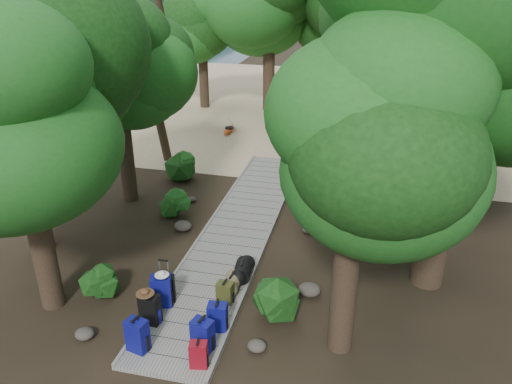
% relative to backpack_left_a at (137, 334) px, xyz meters
% --- Properties ---
extents(ground, '(120.00, 120.00, 0.00)m').
position_rel_backpack_left_a_xyz_m(ground, '(0.66, 4.45, -0.52)').
color(ground, '#302218').
rests_on(ground, ground).
extents(sand_beach, '(40.00, 22.00, 0.02)m').
position_rel_backpack_left_a_xyz_m(sand_beach, '(0.66, 20.45, -0.51)').
color(sand_beach, tan).
rests_on(sand_beach, ground).
extents(distant_hill, '(32.00, 16.00, 12.00)m').
position_rel_backpack_left_a_xyz_m(distant_hill, '(-39.34, 52.45, -0.52)').
color(distant_hill, black).
rests_on(distant_hill, ground).
extents(boardwalk, '(2.00, 12.00, 0.12)m').
position_rel_backpack_left_a_xyz_m(boardwalk, '(0.66, 5.45, -0.46)').
color(boardwalk, gray).
rests_on(boardwalk, ground).
extents(backpack_left_a, '(0.49, 0.39, 0.80)m').
position_rel_backpack_left_a_xyz_m(backpack_left_a, '(0.00, 0.00, 0.00)').
color(backpack_left_a, '#080D77').
rests_on(backpack_left_a, boardwalk).
extents(backpack_left_b, '(0.44, 0.33, 0.78)m').
position_rel_backpack_left_a_xyz_m(backpack_left_b, '(-0.11, 0.86, -0.01)').
color(backpack_left_b, black).
rests_on(backpack_left_b, boardwalk).
extents(backpack_left_c, '(0.53, 0.44, 0.85)m').
position_rel_backpack_left_a_xyz_m(backpack_left_c, '(-0.11, 1.50, 0.03)').
color(backpack_left_c, '#080D77').
rests_on(backpack_left_c, boardwalk).
extents(backpack_right_a, '(0.38, 0.30, 0.62)m').
position_rel_backpack_left_a_xyz_m(backpack_right_a, '(1.36, -0.15, -0.09)').
color(backpack_right_a, maroon).
rests_on(backpack_right_a, boardwalk).
extents(backpack_right_b, '(0.49, 0.40, 0.77)m').
position_rel_backpack_left_a_xyz_m(backpack_right_b, '(1.28, 0.33, -0.01)').
color(backpack_right_b, '#080D77').
rests_on(backpack_right_b, boardwalk).
extents(backpack_right_c, '(0.44, 0.34, 0.71)m').
position_rel_backpack_left_a_xyz_m(backpack_right_c, '(1.39, 0.98, -0.05)').
color(backpack_right_c, '#080D77').
rests_on(backpack_right_c, boardwalk).
extents(backpack_right_d, '(0.40, 0.31, 0.57)m').
position_rel_backpack_left_a_xyz_m(backpack_right_d, '(1.28, 1.94, -0.12)').
color(backpack_right_d, '#3F3E17').
rests_on(backpack_right_d, boardwalk).
extents(duffel_right_khaki, '(0.45, 0.61, 0.38)m').
position_rel_backpack_left_a_xyz_m(duffel_right_khaki, '(1.30, 2.44, -0.21)').
color(duffel_right_khaki, olive).
rests_on(duffel_right_khaki, boardwalk).
extents(duffel_right_black, '(0.49, 0.72, 0.43)m').
position_rel_backpack_left_a_xyz_m(duffel_right_black, '(1.43, 2.97, -0.18)').
color(duffel_right_black, black).
rests_on(duffel_right_black, boardwalk).
extents(suitcase_on_boardwalk, '(0.48, 0.35, 0.66)m').
position_rel_backpack_left_a_xyz_m(suitcase_on_boardwalk, '(-0.08, 1.66, -0.07)').
color(suitcase_on_boardwalk, black).
rests_on(suitcase_on_boardwalk, boardwalk).
extents(lone_suitcase_on_sand, '(0.46, 0.31, 0.68)m').
position_rel_backpack_left_a_xyz_m(lone_suitcase_on_sand, '(1.02, 12.23, -0.16)').
color(lone_suitcase_on_sand, black).
rests_on(lone_suitcase_on_sand, sand_beach).
extents(hat_brown, '(0.40, 0.40, 0.12)m').
position_rel_backpack_left_a_xyz_m(hat_brown, '(-0.16, 0.82, 0.44)').
color(hat_brown, '#51351E').
rests_on(hat_brown, backpack_left_b).
extents(hat_white, '(0.32, 0.32, 0.11)m').
position_rel_backpack_left_a_xyz_m(hat_white, '(-0.04, 1.45, 0.51)').
color(hat_white, silver).
rests_on(hat_white, backpack_left_c).
extents(kayak, '(0.73, 3.02, 0.30)m').
position_rel_backpack_left_a_xyz_m(kayak, '(-2.26, 14.64, -0.35)').
color(kayak, '#AD370E').
rests_on(kayak, sand_beach).
extents(sun_lounger, '(0.55, 1.64, 0.52)m').
position_rel_backpack_left_a_xyz_m(sun_lounger, '(3.41, 13.83, -0.24)').
color(sun_lounger, silver).
rests_on(sun_lounger, sand_beach).
extents(tree_right_a, '(4.36, 4.36, 7.26)m').
position_rel_backpack_left_a_xyz_m(tree_right_a, '(4.00, 1.18, 3.11)').
color(tree_right_a, black).
rests_on(tree_right_a, ground).
extents(tree_right_b, '(6.22, 6.22, 11.10)m').
position_rel_backpack_left_a_xyz_m(tree_right_b, '(5.95, 4.04, 5.03)').
color(tree_right_b, black).
rests_on(tree_right_b, ground).
extents(tree_right_c, '(5.14, 5.14, 8.90)m').
position_rel_backpack_left_a_xyz_m(tree_right_c, '(4.60, 6.82, 3.93)').
color(tree_right_c, black).
rests_on(tree_right_c, ground).
extents(tree_right_d, '(5.47, 5.47, 10.02)m').
position_rel_backpack_left_a_xyz_m(tree_right_d, '(5.90, 8.58, 4.49)').
color(tree_right_d, black).
rests_on(tree_right_d, ground).
extents(tree_right_e, '(5.45, 5.45, 9.80)m').
position_rel_backpack_left_a_xyz_m(tree_right_e, '(4.41, 11.50, 4.38)').
color(tree_right_e, black).
rests_on(tree_right_e, ground).
extents(tree_right_f, '(5.19, 5.19, 9.27)m').
position_rel_backpack_left_a_xyz_m(tree_right_f, '(7.26, 14.10, 4.11)').
color(tree_right_f, black).
rests_on(tree_right_f, ground).
extents(tree_left_a, '(4.47, 4.47, 7.45)m').
position_rel_backpack_left_a_xyz_m(tree_left_a, '(-2.69, 1.07, 3.21)').
color(tree_left_a, black).
rests_on(tree_left_a, ground).
extents(tree_left_b, '(5.22, 5.22, 9.40)m').
position_rel_backpack_left_a_xyz_m(tree_left_b, '(-4.50, 3.29, 4.18)').
color(tree_left_b, black).
rests_on(tree_left_b, ground).
extents(tree_left_c, '(4.10, 4.10, 7.14)m').
position_rel_backpack_left_a_xyz_m(tree_left_c, '(-3.53, 6.84, 3.05)').
color(tree_left_c, black).
rests_on(tree_left_c, ground).
extents(tree_back_a, '(5.14, 5.14, 8.89)m').
position_rel_backpack_left_a_xyz_m(tree_back_a, '(-1.27, 18.99, 3.92)').
color(tree_back_a, black).
rests_on(tree_back_a, ground).
extents(tree_back_b, '(4.90, 4.90, 8.75)m').
position_rel_backpack_left_a_xyz_m(tree_back_b, '(2.45, 20.11, 3.86)').
color(tree_back_b, black).
rests_on(tree_back_b, ground).
extents(tree_back_c, '(4.55, 4.55, 8.18)m').
position_rel_backpack_left_a_xyz_m(tree_back_c, '(5.35, 19.65, 3.57)').
color(tree_back_c, black).
rests_on(tree_back_c, ground).
extents(tree_back_d, '(4.38, 4.38, 7.30)m').
position_rel_backpack_left_a_xyz_m(tree_back_d, '(-4.84, 18.73, 3.13)').
color(tree_back_d, black).
rests_on(tree_back_d, ground).
extents(palm_right_a, '(4.16, 4.16, 7.09)m').
position_rel_backpack_left_a_xyz_m(palm_right_a, '(4.01, 9.95, 3.02)').
color(palm_right_a, '#153B10').
rests_on(palm_right_a, ground).
extents(palm_right_b, '(4.55, 4.55, 8.78)m').
position_rel_backpack_left_a_xyz_m(palm_right_b, '(6.13, 15.27, 3.87)').
color(palm_right_b, '#153B10').
rests_on(palm_right_b, ground).
extents(palm_right_c, '(4.82, 4.82, 7.66)m').
position_rel_backpack_left_a_xyz_m(palm_right_c, '(3.03, 17.13, 3.31)').
color(palm_right_c, '#153B10').
rests_on(palm_right_c, ground).
extents(palm_left_a, '(4.76, 4.76, 7.57)m').
position_rel_backpack_left_a_xyz_m(palm_left_a, '(-3.96, 10.49, 3.26)').
color(palm_left_a, '#153B10').
rests_on(palm_left_a, ground).
extents(rock_left_a, '(0.42, 0.38, 0.23)m').
position_rel_backpack_left_a_xyz_m(rock_left_a, '(-1.35, 0.17, -0.41)').
color(rock_left_a, '#4C473F').
rests_on(rock_left_a, ground).
extents(rock_left_b, '(0.31, 0.28, 0.17)m').
position_rel_backpack_left_a_xyz_m(rock_left_b, '(-2.27, 2.34, -0.44)').
color(rock_left_b, '#4C473F').
rests_on(rock_left_b, ground).
extents(rock_left_c, '(0.53, 0.48, 0.29)m').
position_rel_backpack_left_a_xyz_m(rock_left_c, '(-0.99, 5.14, -0.37)').
color(rock_left_c, '#4C473F').
rests_on(rock_left_c, ground).
extents(rock_left_d, '(0.30, 0.27, 0.17)m').
position_rel_backpack_left_a_xyz_m(rock_left_d, '(-1.41, 7.07, -0.44)').
color(rock_left_d, '#4C473F').
rests_on(rock_left_d, ground).
extents(rock_right_a, '(0.40, 0.36, 0.22)m').
position_rel_backpack_left_a_xyz_m(rock_right_a, '(2.33, 0.66, -0.41)').
color(rock_right_a, '#4C473F').
rests_on(rock_right_a, ground).
extents(rock_right_b, '(0.55, 0.49, 0.30)m').
position_rel_backpack_left_a_xyz_m(rock_right_b, '(3.15, 2.80, -0.37)').
color(rock_right_b, '#4C473F').
rests_on(rock_right_b, ground).
extents(rock_right_c, '(0.35, 0.32, 0.19)m').
position_rel_backpack_left_a_xyz_m(rock_right_c, '(2.70, 5.85, -0.42)').
color(rock_right_c, '#4C473F').
rests_on(rock_right_c, ground).
extents(shrub_left_a, '(0.96, 0.96, 0.87)m').
position_rel_backpack_left_a_xyz_m(shrub_left_a, '(-1.66, 1.67, -0.09)').
color(shrub_left_a, '#18521A').
rests_on(shrub_left_a, ground).
extents(shrub_left_b, '(0.91, 0.91, 0.82)m').
position_rel_backpack_left_a_xyz_m(shrub_left_b, '(-1.52, 5.89, -0.11)').
color(shrub_left_b, '#18521A').
rests_on(shrub_left_b, ground).
extents(shrub_left_c, '(1.31, 1.31, 1.18)m').
position_rel_backpack_left_a_xyz_m(shrub_left_c, '(-2.39, 8.94, 0.07)').
color(shrub_left_c, '#18521A').
rests_on(shrub_left_c, ground).
extents(shrub_right_a, '(1.12, 1.12, 1.00)m').
position_rel_backpack_left_a_xyz_m(shrub_right_a, '(2.49, 1.67, -0.02)').
color(shrub_right_a, '#18521A').
rests_on(shrub_right_a, ground).
extents(shrub_right_b, '(1.14, 1.14, 1.03)m').
position_rel_backpack_left_a_xyz_m(shrub_right_b, '(3.05, 6.88, -0.01)').
color(shrub_right_b, '#18521A').
rests_on(shrub_right_b, ground).
extents(shrub_right_c, '(0.90, 0.90, 0.81)m').
position_rel_backpack_left_a_xyz_m(shrub_right_c, '(2.38, 10.38, -0.12)').
color(shrub_right_c, '#18521A').
rests_on(shrub_right_c, ground).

